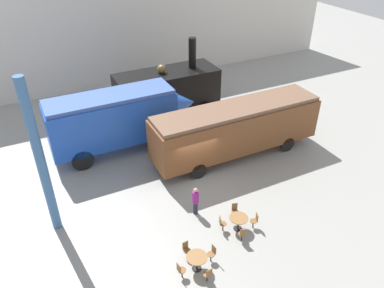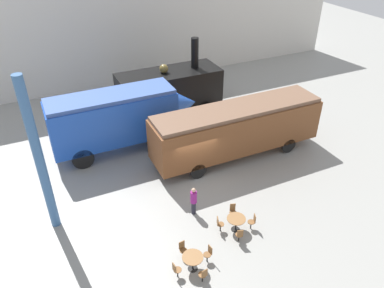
{
  "view_description": "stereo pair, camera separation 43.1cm",
  "coord_description": "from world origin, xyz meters",
  "px_view_note": "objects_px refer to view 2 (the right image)",
  "views": [
    {
      "loc": [
        -8.01,
        -15.75,
        13.54
      ],
      "look_at": [
        0.31,
        1.0,
        1.6
      ],
      "focal_mm": 35.0,
      "sensor_mm": 36.0,
      "label": 1
    },
    {
      "loc": [
        -7.62,
        -15.94,
        13.54
      ],
      "look_at": [
        0.31,
        1.0,
        1.6
      ],
      "focal_mm": 35.0,
      "sensor_mm": 36.0,
      "label": 2
    }
  ],
  "objects_px": {
    "cafe_chair_0": "(233,210)",
    "cafe_table_mid": "(193,259)",
    "cafe_table_near": "(236,221)",
    "streamlined_locomotive": "(124,116)",
    "visitor_person": "(194,200)",
    "passenger_coach_wooden": "(237,128)",
    "steam_locomotive": "(170,88)"
  },
  "relations": [
    {
      "from": "cafe_table_mid",
      "to": "cafe_table_near",
      "type": "bearing_deg",
      "value": 23.1
    },
    {
      "from": "passenger_coach_wooden",
      "to": "cafe_table_near",
      "type": "bearing_deg",
      "value": -120.37
    },
    {
      "from": "cafe_table_near",
      "to": "visitor_person",
      "type": "distance_m",
      "value": 2.4
    },
    {
      "from": "streamlined_locomotive",
      "to": "passenger_coach_wooden",
      "type": "height_order",
      "value": "streamlined_locomotive"
    },
    {
      "from": "steam_locomotive",
      "to": "streamlined_locomotive",
      "type": "height_order",
      "value": "steam_locomotive"
    },
    {
      "from": "steam_locomotive",
      "to": "visitor_person",
      "type": "relative_size",
      "value": 4.63
    },
    {
      "from": "cafe_table_near",
      "to": "visitor_person",
      "type": "xyz_separation_m",
      "value": [
        -1.38,
        1.94,
        0.29
      ]
    },
    {
      "from": "steam_locomotive",
      "to": "cafe_table_mid",
      "type": "xyz_separation_m",
      "value": [
        -4.76,
        -14.18,
        -1.43
      ]
    },
    {
      "from": "steam_locomotive",
      "to": "visitor_person",
      "type": "xyz_separation_m",
      "value": [
        -3.21,
        -10.99,
        -1.16
      ]
    },
    {
      "from": "cafe_table_near",
      "to": "cafe_table_mid",
      "type": "bearing_deg",
      "value": -156.9
    },
    {
      "from": "streamlined_locomotive",
      "to": "cafe_chair_0",
      "type": "relative_size",
      "value": 11.03
    },
    {
      "from": "cafe_table_near",
      "to": "cafe_chair_0",
      "type": "height_order",
      "value": "cafe_chair_0"
    },
    {
      "from": "streamlined_locomotive",
      "to": "visitor_person",
      "type": "relative_size",
      "value": 5.84
    },
    {
      "from": "cafe_table_near",
      "to": "cafe_table_mid",
      "type": "distance_m",
      "value": 3.18
    },
    {
      "from": "cafe_chair_0",
      "to": "cafe_table_mid",
      "type": "bearing_deg",
      "value": -38.21
    },
    {
      "from": "steam_locomotive",
      "to": "cafe_chair_0",
      "type": "height_order",
      "value": "steam_locomotive"
    },
    {
      "from": "streamlined_locomotive",
      "to": "passenger_coach_wooden",
      "type": "bearing_deg",
      "value": -32.0
    },
    {
      "from": "cafe_table_mid",
      "to": "cafe_chair_0",
      "type": "relative_size",
      "value": 1.08
    },
    {
      "from": "cafe_table_near",
      "to": "cafe_chair_0",
      "type": "xyz_separation_m",
      "value": [
        0.28,
        0.79,
        -0.09
      ]
    },
    {
      "from": "streamlined_locomotive",
      "to": "cafe_chair_0",
      "type": "distance_m",
      "value": 9.41
    },
    {
      "from": "cafe_table_near",
      "to": "visitor_person",
      "type": "bearing_deg",
      "value": 125.31
    },
    {
      "from": "passenger_coach_wooden",
      "to": "visitor_person",
      "type": "relative_size",
      "value": 6.57
    },
    {
      "from": "streamlined_locomotive",
      "to": "passenger_coach_wooden",
      "type": "relative_size",
      "value": 0.89
    },
    {
      "from": "cafe_table_near",
      "to": "passenger_coach_wooden",
      "type": "bearing_deg",
      "value": 59.63
    },
    {
      "from": "passenger_coach_wooden",
      "to": "cafe_table_near",
      "type": "xyz_separation_m",
      "value": [
        -3.36,
        -5.73,
        -1.41
      ]
    },
    {
      "from": "cafe_table_mid",
      "to": "cafe_chair_0",
      "type": "height_order",
      "value": "cafe_chair_0"
    },
    {
      "from": "cafe_table_near",
      "to": "cafe_chair_0",
      "type": "distance_m",
      "value": 0.84
    },
    {
      "from": "cafe_chair_0",
      "to": "steam_locomotive",
      "type": "bearing_deg",
      "value": -167.93
    },
    {
      "from": "streamlined_locomotive",
      "to": "visitor_person",
      "type": "height_order",
      "value": "streamlined_locomotive"
    },
    {
      "from": "cafe_table_near",
      "to": "cafe_table_mid",
      "type": "xyz_separation_m",
      "value": [
        -2.93,
        -1.25,
        0.02
      ]
    },
    {
      "from": "steam_locomotive",
      "to": "cafe_table_near",
      "type": "bearing_deg",
      "value": -98.05
    },
    {
      "from": "cafe_table_mid",
      "to": "visitor_person",
      "type": "height_order",
      "value": "visitor_person"
    }
  ]
}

